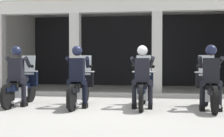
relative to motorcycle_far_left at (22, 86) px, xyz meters
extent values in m
plane|color=#A8A59E|center=(2.46, 2.96, -0.50)|extent=(80.00, 80.00, 0.00)
cube|color=black|center=(2.17, 7.11, 1.16)|extent=(9.68, 0.24, 3.32)
cube|color=silver|center=(2.17, 2.92, 2.60)|extent=(9.68, 0.36, 0.44)
cube|color=silver|center=(2.17, 4.94, 2.90)|extent=(9.68, 4.74, 0.16)
cube|color=silver|center=(-2.57, 4.94, 1.16)|extent=(0.30, 4.74, 3.32)
cube|color=beige|center=(0.72, 2.92, 0.94)|extent=(0.35, 0.36, 2.88)
cube|color=beige|center=(3.62, 2.92, 0.94)|extent=(0.35, 0.36, 2.88)
cube|color=#B7B5AD|center=(2.17, 2.42, -0.44)|extent=(9.28, 0.24, 0.12)
cylinder|color=black|center=(0.00, 0.58, -0.18)|extent=(0.09, 0.64, 0.64)
cylinder|color=black|center=(0.00, -0.82, -0.18)|extent=(0.09, 0.64, 0.64)
cube|color=black|center=(0.00, 0.58, 0.03)|extent=(0.14, 0.44, 0.08)
cube|color=silver|center=(0.00, -0.17, -0.13)|extent=(0.28, 0.44, 0.28)
cube|color=black|center=(0.00, -0.12, 0.00)|extent=(0.18, 1.24, 0.16)
ellipsoid|color=black|center=(0.00, 0.10, 0.18)|extent=(0.26, 0.48, 0.22)
cube|color=black|center=(0.00, -0.30, 0.07)|extent=(0.24, 0.52, 0.10)
cube|color=black|center=(0.00, -0.76, 0.00)|extent=(0.16, 0.48, 0.10)
cylinder|color=silver|center=(0.00, 0.52, 0.06)|extent=(0.05, 0.24, 0.53)
cube|color=black|center=(0.00, 0.46, 0.20)|extent=(0.52, 0.16, 0.44)
sphere|color=silver|center=(0.00, 0.56, 0.22)|extent=(0.18, 0.18, 0.18)
cube|color=silver|center=(0.00, 0.44, 0.57)|extent=(0.40, 0.14, 0.54)
cylinder|color=silver|center=(0.00, 0.36, 0.40)|extent=(0.62, 0.04, 0.04)
cylinder|color=silver|center=(0.12, -0.52, -0.32)|extent=(0.07, 0.55, 0.07)
cube|color=black|center=(0.00, -0.32, 0.47)|extent=(0.36, 0.22, 0.60)
cube|color=black|center=(0.00, -0.20, 0.49)|extent=(0.05, 0.02, 0.32)
sphere|color=tan|center=(0.00, -0.30, 0.92)|extent=(0.21, 0.21, 0.21)
sphere|color=#191E38|center=(0.00, -0.30, 0.95)|extent=(0.26, 0.26, 0.26)
cylinder|color=black|center=(0.14, -0.30, 0.16)|extent=(0.26, 0.29, 0.17)
cylinder|color=black|center=(0.20, -0.30, -0.12)|extent=(0.12, 0.12, 0.53)
cube|color=black|center=(0.20, -0.29, -0.44)|extent=(0.11, 0.26, 0.12)
cylinder|color=black|center=(-0.14, -0.30, 0.16)|extent=(0.26, 0.29, 0.17)
cylinder|color=black|center=(-0.20, -0.30, -0.12)|extent=(0.12, 0.12, 0.53)
cube|color=black|center=(-0.20, -0.29, -0.44)|extent=(0.11, 0.26, 0.12)
cylinder|color=black|center=(0.22, -0.09, 0.66)|extent=(0.19, 0.48, 0.31)
sphere|color=black|center=(0.26, 0.12, 0.55)|extent=(0.09, 0.09, 0.09)
cylinder|color=black|center=(-0.22, -0.09, 0.66)|extent=(0.19, 0.48, 0.31)
sphere|color=black|center=(-0.26, 0.12, 0.55)|extent=(0.09, 0.09, 0.09)
cylinder|color=black|center=(1.64, 0.55, -0.18)|extent=(0.09, 0.64, 0.64)
cylinder|color=black|center=(1.64, -0.85, -0.18)|extent=(0.09, 0.64, 0.64)
cube|color=black|center=(1.64, 0.55, 0.03)|extent=(0.14, 0.44, 0.08)
cube|color=silver|center=(1.64, -0.20, -0.13)|extent=(0.28, 0.44, 0.28)
cube|color=black|center=(1.64, -0.15, 0.00)|extent=(0.18, 1.24, 0.16)
ellipsoid|color=#1E2338|center=(1.64, 0.07, 0.18)|extent=(0.26, 0.48, 0.22)
cube|color=black|center=(1.64, -0.33, 0.07)|extent=(0.24, 0.52, 0.10)
cube|color=black|center=(1.64, -0.79, 0.00)|extent=(0.16, 0.48, 0.10)
cylinder|color=silver|center=(1.64, 0.49, 0.06)|extent=(0.05, 0.24, 0.53)
cube|color=black|center=(1.64, 0.43, 0.20)|extent=(0.52, 0.16, 0.44)
sphere|color=silver|center=(1.64, 0.53, 0.22)|extent=(0.18, 0.18, 0.18)
cube|color=silver|center=(1.64, 0.41, 0.57)|extent=(0.40, 0.14, 0.54)
cylinder|color=silver|center=(1.64, 0.33, 0.40)|extent=(0.62, 0.04, 0.04)
cylinder|color=silver|center=(1.76, -0.55, -0.32)|extent=(0.07, 0.55, 0.07)
cube|color=black|center=(1.64, -0.35, 0.47)|extent=(0.36, 0.22, 0.60)
cube|color=black|center=(1.64, -0.23, 0.49)|extent=(0.05, 0.02, 0.32)
sphere|color=#936B51|center=(1.64, -0.33, 0.92)|extent=(0.21, 0.21, 0.21)
sphere|color=#191E38|center=(1.64, -0.33, 0.95)|extent=(0.26, 0.26, 0.26)
cylinder|color=black|center=(1.78, -0.33, 0.16)|extent=(0.26, 0.29, 0.17)
cylinder|color=black|center=(1.84, -0.33, -0.12)|extent=(0.12, 0.12, 0.53)
cube|color=black|center=(1.84, -0.32, -0.44)|extent=(0.11, 0.26, 0.12)
cylinder|color=black|center=(1.50, -0.33, 0.16)|extent=(0.26, 0.29, 0.17)
cylinder|color=black|center=(1.44, -0.33, -0.12)|extent=(0.12, 0.12, 0.53)
cube|color=black|center=(1.44, -0.32, -0.44)|extent=(0.11, 0.26, 0.12)
cylinder|color=black|center=(1.86, -0.12, 0.66)|extent=(0.19, 0.48, 0.31)
sphere|color=black|center=(1.90, 0.09, 0.55)|extent=(0.09, 0.09, 0.09)
cylinder|color=black|center=(1.42, -0.12, 0.66)|extent=(0.19, 0.48, 0.31)
sphere|color=black|center=(1.38, 0.09, 0.55)|extent=(0.09, 0.09, 0.09)
cylinder|color=black|center=(3.27, 0.68, -0.18)|extent=(0.09, 0.64, 0.64)
cylinder|color=black|center=(3.27, -0.72, -0.18)|extent=(0.09, 0.64, 0.64)
cube|color=black|center=(3.27, 0.68, 0.03)|extent=(0.14, 0.44, 0.08)
cube|color=silver|center=(3.27, -0.07, -0.13)|extent=(0.28, 0.44, 0.28)
cube|color=black|center=(3.27, -0.02, 0.00)|extent=(0.18, 1.24, 0.16)
ellipsoid|color=#B2B2B7|center=(3.27, 0.20, 0.18)|extent=(0.26, 0.48, 0.22)
cube|color=black|center=(3.27, -0.20, 0.07)|extent=(0.24, 0.52, 0.10)
cube|color=black|center=(3.27, -0.66, 0.00)|extent=(0.16, 0.48, 0.10)
cylinder|color=silver|center=(3.27, 0.62, 0.06)|extent=(0.05, 0.24, 0.53)
cube|color=black|center=(3.27, 0.56, 0.20)|extent=(0.52, 0.16, 0.44)
sphere|color=silver|center=(3.27, 0.66, 0.22)|extent=(0.18, 0.18, 0.18)
cube|color=silver|center=(3.27, 0.54, 0.57)|extent=(0.40, 0.14, 0.54)
cylinder|color=silver|center=(3.27, 0.46, 0.40)|extent=(0.62, 0.04, 0.04)
cylinder|color=silver|center=(3.39, -0.42, -0.32)|extent=(0.07, 0.55, 0.07)
cube|color=black|center=(3.27, -0.22, 0.47)|extent=(0.36, 0.22, 0.60)
cube|color=black|center=(3.27, -0.10, 0.49)|extent=(0.05, 0.02, 0.32)
sphere|color=tan|center=(3.27, -0.20, 0.92)|extent=(0.21, 0.21, 0.21)
sphere|color=silver|center=(3.27, -0.20, 0.95)|extent=(0.26, 0.26, 0.26)
cylinder|color=black|center=(3.41, -0.20, 0.16)|extent=(0.26, 0.29, 0.17)
cylinder|color=black|center=(3.47, -0.20, -0.12)|extent=(0.12, 0.12, 0.53)
cube|color=black|center=(3.47, -0.19, -0.44)|extent=(0.11, 0.26, 0.12)
cylinder|color=black|center=(3.13, -0.20, 0.16)|extent=(0.26, 0.29, 0.17)
cylinder|color=black|center=(3.07, -0.20, -0.12)|extent=(0.12, 0.12, 0.53)
cube|color=black|center=(3.07, -0.19, -0.44)|extent=(0.11, 0.26, 0.12)
cylinder|color=black|center=(3.49, 0.01, 0.66)|extent=(0.19, 0.48, 0.31)
sphere|color=black|center=(3.53, 0.22, 0.55)|extent=(0.09, 0.09, 0.09)
cylinder|color=black|center=(3.05, 0.01, 0.66)|extent=(0.19, 0.48, 0.31)
sphere|color=black|center=(3.01, 0.22, 0.55)|extent=(0.09, 0.09, 0.09)
cylinder|color=black|center=(4.91, 0.55, -0.18)|extent=(0.09, 0.64, 0.64)
cylinder|color=black|center=(4.91, -0.85, -0.18)|extent=(0.09, 0.64, 0.64)
cube|color=black|center=(4.91, 0.55, 0.03)|extent=(0.14, 0.44, 0.08)
cube|color=silver|center=(4.91, -0.20, -0.13)|extent=(0.28, 0.44, 0.28)
cube|color=black|center=(4.91, -0.15, 0.00)|extent=(0.18, 1.24, 0.16)
ellipsoid|color=#B2B2B7|center=(4.91, 0.07, 0.18)|extent=(0.26, 0.48, 0.22)
cube|color=black|center=(4.91, -0.33, 0.07)|extent=(0.24, 0.52, 0.10)
cube|color=black|center=(4.91, -0.79, 0.00)|extent=(0.16, 0.48, 0.10)
cylinder|color=silver|center=(4.91, 0.49, 0.06)|extent=(0.05, 0.24, 0.53)
cube|color=black|center=(4.91, 0.43, 0.20)|extent=(0.52, 0.16, 0.44)
sphere|color=silver|center=(4.91, 0.53, 0.22)|extent=(0.18, 0.18, 0.18)
cube|color=silver|center=(4.91, 0.41, 0.57)|extent=(0.40, 0.14, 0.54)
cylinder|color=silver|center=(4.91, 0.33, 0.40)|extent=(0.62, 0.04, 0.04)
cylinder|color=silver|center=(5.03, -0.55, -0.32)|extent=(0.07, 0.55, 0.07)
cube|color=black|center=(4.91, -0.35, 0.47)|extent=(0.36, 0.22, 0.60)
cube|color=#591414|center=(4.91, -0.23, 0.49)|extent=(0.05, 0.02, 0.32)
sphere|color=tan|center=(4.91, -0.33, 0.92)|extent=(0.21, 0.21, 0.21)
sphere|color=#191E38|center=(4.91, -0.33, 0.95)|extent=(0.26, 0.26, 0.26)
cylinder|color=black|center=(5.05, -0.33, 0.16)|extent=(0.26, 0.29, 0.17)
cylinder|color=black|center=(5.11, -0.33, -0.12)|extent=(0.12, 0.12, 0.53)
cube|color=black|center=(5.11, -0.32, -0.44)|extent=(0.11, 0.26, 0.12)
cylinder|color=black|center=(4.77, -0.33, 0.16)|extent=(0.26, 0.29, 0.17)
cylinder|color=black|center=(4.71, -0.33, -0.12)|extent=(0.12, 0.12, 0.53)
cube|color=black|center=(4.71, -0.32, -0.44)|extent=(0.11, 0.26, 0.12)
cylinder|color=black|center=(5.13, -0.12, 0.66)|extent=(0.19, 0.48, 0.31)
sphere|color=black|center=(5.17, 0.09, 0.55)|extent=(0.09, 0.09, 0.09)
cylinder|color=black|center=(4.69, -0.12, 0.66)|extent=(0.19, 0.48, 0.31)
sphere|color=black|center=(4.65, 0.09, 0.55)|extent=(0.09, 0.09, 0.09)
camera|label=1|loc=(3.68, -8.18, 0.73)|focal=51.19mm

